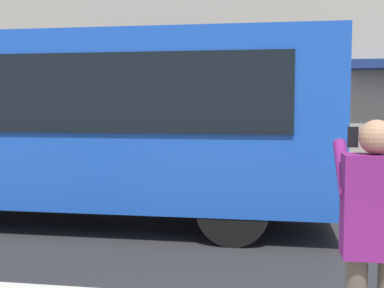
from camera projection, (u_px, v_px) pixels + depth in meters
ground_plane at (314, 227)px, 7.99m from camera, size 60.00×60.00×0.00m
red_bus at (58, 120)px, 8.37m from camera, size 9.05×2.54×3.08m
pedestrian_photographer at (374, 231)px, 3.20m from camera, size 0.53×0.52×1.70m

